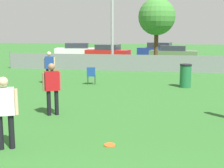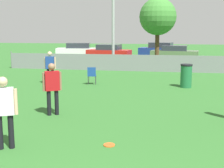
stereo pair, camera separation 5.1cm
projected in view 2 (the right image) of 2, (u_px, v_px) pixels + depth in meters
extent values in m
cube|color=gray|center=(162.00, 63.00, 20.40)|extent=(21.33, 0.03, 1.10)
cylinder|color=slate|center=(11.00, 60.00, 22.35)|extent=(0.07, 0.07, 1.21)
cylinder|color=#9E9EA3|center=(113.00, 10.00, 21.68)|extent=(0.20, 0.20, 8.15)
cylinder|color=#4C331E|center=(157.00, 48.00, 23.96)|extent=(0.32, 0.32, 2.67)
sphere|color=#3D7F33|center=(158.00, 17.00, 23.56)|extent=(2.80, 2.80, 2.80)
cylinder|color=black|center=(49.00, 103.00, 9.96)|extent=(0.13, 0.13, 0.81)
cylinder|color=black|center=(57.00, 102.00, 10.03)|extent=(0.13, 0.13, 0.81)
cube|color=#B21419|center=(52.00, 81.00, 9.88)|extent=(0.50, 0.41, 0.62)
sphere|color=#8C664C|center=(52.00, 67.00, 9.80)|extent=(0.22, 0.22, 0.22)
cylinder|color=#8C664C|center=(44.00, 82.00, 9.80)|extent=(0.08, 0.08, 0.60)
cylinder|color=#8C664C|center=(60.00, 81.00, 9.96)|extent=(0.08, 0.08, 0.60)
cylinder|color=black|center=(0.00, 132.00, 7.11)|extent=(0.13, 0.13, 0.81)
cylinder|color=black|center=(11.00, 131.00, 7.17)|extent=(0.13, 0.13, 0.81)
cube|color=silver|center=(4.00, 101.00, 7.02)|extent=(0.50, 0.39, 0.62)
sphere|color=#D8AD8C|center=(2.00, 82.00, 6.94)|extent=(0.22, 0.22, 0.22)
cylinder|color=#D8AD8C|center=(16.00, 102.00, 7.08)|extent=(0.08, 0.08, 0.60)
cylinder|color=black|center=(53.00, 76.00, 15.76)|extent=(0.13, 0.13, 0.78)
cylinder|color=black|center=(48.00, 76.00, 15.77)|extent=(0.13, 0.13, 0.78)
cube|color=navy|center=(50.00, 63.00, 15.65)|extent=(0.45, 0.28, 0.62)
sphere|color=#D8AD8C|center=(50.00, 54.00, 15.57)|extent=(0.22, 0.22, 0.22)
cylinder|color=#D8AD8C|center=(55.00, 63.00, 15.64)|extent=(0.08, 0.08, 0.60)
cylinder|color=#D8AD8C|center=(45.00, 63.00, 15.66)|extent=(0.08, 0.08, 0.60)
cylinder|color=#E5591E|center=(109.00, 145.00, 7.39)|extent=(0.27, 0.27, 0.03)
torus|color=#E5591E|center=(109.00, 145.00, 7.39)|extent=(0.28, 0.28, 0.03)
cylinder|color=#333338|center=(96.00, 79.00, 15.95)|extent=(0.02, 0.02, 0.42)
cylinder|color=#333338|center=(89.00, 79.00, 15.96)|extent=(0.02, 0.02, 0.42)
cylinder|color=#333338|center=(95.00, 81.00, 15.59)|extent=(0.02, 0.02, 0.42)
cylinder|color=#333338|center=(88.00, 81.00, 15.59)|extent=(0.02, 0.02, 0.42)
cube|color=navy|center=(92.00, 76.00, 15.73)|extent=(0.48, 0.48, 0.03)
cube|color=navy|center=(92.00, 72.00, 15.50)|extent=(0.41, 0.09, 0.43)
cylinder|color=#1E6638|center=(186.00, 77.00, 14.83)|extent=(0.53, 0.53, 1.04)
cylinder|color=black|center=(187.00, 65.00, 14.73)|extent=(0.56, 0.56, 0.08)
cylinder|color=black|center=(92.00, 53.00, 32.80)|extent=(0.66, 0.29, 0.64)
cylinder|color=black|center=(91.00, 54.00, 31.29)|extent=(0.66, 0.29, 0.64)
cylinder|color=black|center=(66.00, 53.00, 32.80)|extent=(0.66, 0.29, 0.64)
cylinder|color=black|center=(64.00, 54.00, 31.30)|extent=(0.66, 0.29, 0.64)
cube|color=white|center=(79.00, 51.00, 32.01)|extent=(4.68, 2.53, 0.70)
cube|color=#2D333D|center=(78.00, 45.00, 31.90)|extent=(2.55, 1.93, 0.53)
cylinder|color=black|center=(124.00, 55.00, 29.92)|extent=(0.67, 0.26, 0.65)
cylinder|color=black|center=(119.00, 57.00, 28.41)|extent=(0.67, 0.26, 0.65)
cylinder|color=black|center=(100.00, 55.00, 30.68)|extent=(0.67, 0.26, 0.65)
cylinder|color=black|center=(94.00, 56.00, 29.17)|extent=(0.67, 0.26, 0.65)
cube|color=red|center=(109.00, 53.00, 29.51)|extent=(4.22, 2.31, 0.67)
cube|color=#2D333D|center=(109.00, 47.00, 29.41)|extent=(2.27, 1.86, 0.50)
cylinder|color=black|center=(175.00, 53.00, 32.07)|extent=(0.70, 0.31, 0.68)
cylinder|color=black|center=(172.00, 55.00, 30.63)|extent=(0.70, 0.31, 0.68)
cylinder|color=black|center=(150.00, 53.00, 33.06)|extent=(0.70, 0.31, 0.68)
cylinder|color=black|center=(146.00, 54.00, 31.63)|extent=(0.70, 0.31, 0.68)
cube|color=navy|center=(161.00, 51.00, 31.81)|extent=(4.56, 2.62, 0.72)
cube|color=#2D333D|center=(161.00, 45.00, 31.70)|extent=(2.50, 2.00, 0.54)
cylinder|color=black|center=(189.00, 56.00, 29.25)|extent=(0.69, 0.24, 0.67)
cylinder|color=black|center=(189.00, 57.00, 27.84)|extent=(0.69, 0.24, 0.67)
cylinder|color=black|center=(161.00, 55.00, 29.99)|extent=(0.69, 0.24, 0.67)
cylinder|color=black|center=(159.00, 56.00, 28.57)|extent=(0.69, 0.24, 0.67)
cube|color=#59724C|center=(174.00, 54.00, 28.88)|extent=(4.45, 2.12, 0.62)
cube|color=#2D333D|center=(175.00, 48.00, 28.78)|extent=(2.37, 1.72, 0.46)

